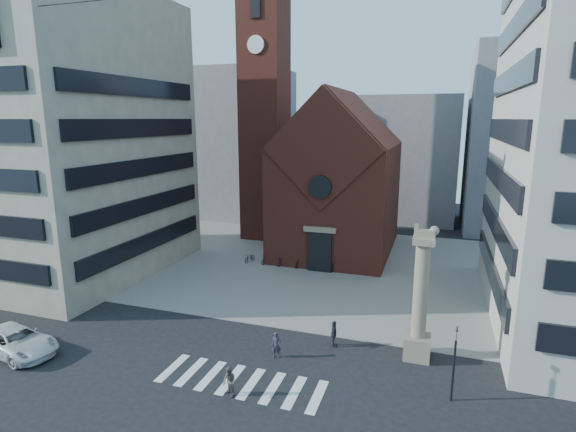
% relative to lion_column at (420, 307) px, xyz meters
% --- Properties ---
extents(ground, '(120.00, 120.00, 0.00)m').
position_rel_lion_column_xyz_m(ground, '(-10.01, -3.00, -3.46)').
color(ground, black).
rests_on(ground, ground).
extents(piazza, '(46.00, 30.00, 0.05)m').
position_rel_lion_column_xyz_m(piazza, '(-10.01, 16.00, -3.43)').
color(piazza, gray).
rests_on(piazza, ground).
extents(zebra_crossing, '(10.20, 3.20, 0.01)m').
position_rel_lion_column_xyz_m(zebra_crossing, '(-9.46, -6.00, -3.45)').
color(zebra_crossing, white).
rests_on(zebra_crossing, ground).
extents(church, '(12.00, 16.65, 18.00)m').
position_rel_lion_column_xyz_m(church, '(-10.01, 22.04, 4.53)').
color(church, maroon).
rests_on(church, ground).
extents(campanile, '(5.50, 5.50, 31.20)m').
position_rel_lion_column_xyz_m(campanile, '(-20.01, 25.00, 12.28)').
color(campanile, maroon).
rests_on(campanile, ground).
extents(building_left, '(18.00, 20.00, 26.00)m').
position_rel_lion_column_xyz_m(building_left, '(-34.01, 7.00, 9.54)').
color(building_left, tan).
rests_on(building_left, ground).
extents(bg_block_left, '(16.00, 14.00, 22.00)m').
position_rel_lion_column_xyz_m(bg_block_left, '(-30.01, 37.00, 7.54)').
color(bg_block_left, gray).
rests_on(bg_block_left, ground).
extents(bg_block_mid, '(14.00, 12.00, 18.00)m').
position_rel_lion_column_xyz_m(bg_block_mid, '(-4.01, 42.00, 5.54)').
color(bg_block_mid, gray).
rests_on(bg_block_mid, ground).
extents(bg_block_right, '(16.00, 14.00, 24.00)m').
position_rel_lion_column_xyz_m(bg_block_right, '(11.99, 39.00, 8.54)').
color(bg_block_right, gray).
rests_on(bg_block_right, ground).
extents(lion_column, '(1.63, 1.60, 8.68)m').
position_rel_lion_column_xyz_m(lion_column, '(0.00, 0.00, 0.00)').
color(lion_column, gray).
rests_on(lion_column, ground).
extents(traffic_light, '(0.13, 0.16, 4.30)m').
position_rel_lion_column_xyz_m(traffic_light, '(1.99, -4.00, -1.17)').
color(traffic_light, black).
rests_on(traffic_light, ground).
extents(white_car, '(6.29, 3.67, 1.65)m').
position_rel_lion_column_xyz_m(white_car, '(-24.45, -7.68, -2.63)').
color(white_car, silver).
rests_on(white_car, ground).
extents(pedestrian_0, '(0.70, 0.55, 1.68)m').
position_rel_lion_column_xyz_m(pedestrian_0, '(-8.44, -2.82, -2.62)').
color(pedestrian_0, '#2F293A').
rests_on(pedestrian_0, ground).
extents(pedestrian_1, '(1.04, 0.98, 1.70)m').
position_rel_lion_column_xyz_m(pedestrian_1, '(-9.47, -7.45, -2.61)').
color(pedestrian_1, '#61554E').
rests_on(pedestrian_1, ground).
extents(pedestrian_2, '(0.65, 1.12, 1.79)m').
position_rel_lion_column_xyz_m(pedestrian_2, '(-5.32, -0.26, -2.56)').
color(pedestrian_2, '#27262E').
rests_on(pedestrian_2, ground).
extents(scooter_0, '(0.94, 1.82, 0.91)m').
position_rel_lion_column_xyz_m(scooter_0, '(-17.69, 14.35, -2.95)').
color(scooter_0, black).
rests_on(scooter_0, piazza).
extents(scooter_1, '(0.81, 1.74, 1.01)m').
position_rel_lion_column_xyz_m(scooter_1, '(-15.87, 14.35, -2.90)').
color(scooter_1, black).
rests_on(scooter_1, piazza).
extents(scooter_2, '(0.94, 1.82, 0.91)m').
position_rel_lion_column_xyz_m(scooter_2, '(-14.05, 14.35, -2.95)').
color(scooter_2, black).
rests_on(scooter_2, piazza).
extents(scooter_3, '(0.81, 1.74, 1.01)m').
position_rel_lion_column_xyz_m(scooter_3, '(-12.22, 14.35, -2.90)').
color(scooter_3, black).
rests_on(scooter_3, piazza).
extents(scooter_4, '(0.94, 1.82, 0.91)m').
position_rel_lion_column_xyz_m(scooter_4, '(-10.40, 14.35, -2.95)').
color(scooter_4, black).
rests_on(scooter_4, piazza).
extents(scooter_5, '(0.81, 1.74, 1.01)m').
position_rel_lion_column_xyz_m(scooter_5, '(-8.58, 14.35, -2.90)').
color(scooter_5, black).
rests_on(scooter_5, piazza).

